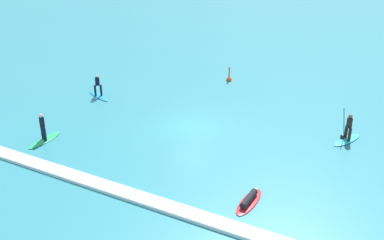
# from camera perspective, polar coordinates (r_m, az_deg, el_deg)

# --- Properties ---
(ground_plane) EXTENTS (120.00, 120.00, 0.00)m
(ground_plane) POSITION_cam_1_polar(r_m,az_deg,el_deg) (30.38, 0.00, -0.86)
(ground_plane) COLOR teal
(ground_plane) RESTS_ON ground
(surfer_on_blue_board) EXTENTS (2.78, 1.63, 1.79)m
(surfer_on_blue_board) POSITION_cam_1_polar(r_m,az_deg,el_deg) (36.05, -11.76, 3.68)
(surfer_on_blue_board) COLOR #1E8CD1
(surfer_on_blue_board) RESTS_ON ground_plane
(surfer_on_red_board) EXTENTS (0.82, 2.61, 0.43)m
(surfer_on_red_board) POSITION_cam_1_polar(r_m,az_deg,el_deg) (22.83, 7.21, -9.97)
(surfer_on_red_board) COLOR red
(surfer_on_red_board) RESTS_ON ground_plane
(surfer_on_teal_board) EXTENTS (1.65, 2.64, 2.12)m
(surfer_on_teal_board) POSITION_cam_1_polar(r_m,az_deg,el_deg) (29.97, 19.05, -1.64)
(surfer_on_teal_board) COLOR #33C6CC
(surfer_on_teal_board) RESTS_ON ground_plane
(surfer_on_green_board) EXTENTS (0.83, 2.75, 1.84)m
(surfer_on_green_board) POSITION_cam_1_polar(r_m,az_deg,el_deg) (29.83, -18.22, -1.61)
(surfer_on_green_board) COLOR #23B266
(surfer_on_green_board) RESTS_ON ground_plane
(marker_buoy) EXTENTS (0.45, 0.45, 1.36)m
(marker_buoy) POSITION_cam_1_polar(r_m,az_deg,el_deg) (39.00, 4.69, 5.22)
(marker_buoy) COLOR #E55119
(marker_buoy) RESTS_ON ground_plane
(wave_crest) EXTENTS (23.80, 0.90, 0.18)m
(wave_crest) POSITION_cam_1_polar(r_m,az_deg,el_deg) (23.97, -10.05, -8.54)
(wave_crest) COLOR white
(wave_crest) RESTS_ON ground_plane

